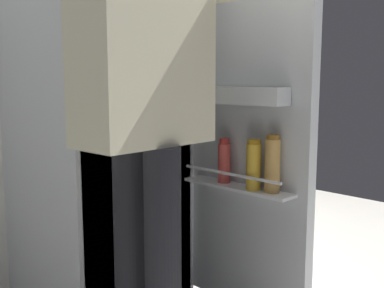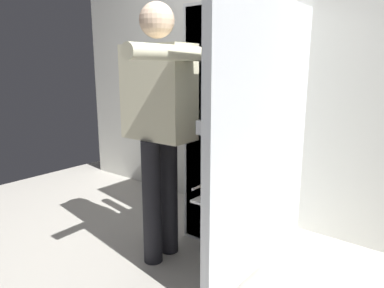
% 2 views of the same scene
% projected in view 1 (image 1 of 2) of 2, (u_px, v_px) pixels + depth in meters
% --- Properties ---
extents(kitchen_wall, '(4.40, 0.10, 2.70)m').
position_uv_depth(kitchen_wall, '(51.00, 11.00, 2.30)').
color(kitchen_wall, silver).
rests_on(kitchen_wall, ground_plane).
extents(refrigerator, '(0.67, 1.25, 1.64)m').
position_uv_depth(refrigerator, '(108.00, 122.00, 2.09)').
color(refrigerator, silver).
rests_on(refrigerator, ground_plane).
extents(person, '(0.55, 0.74, 1.60)m').
position_uv_depth(person, '(147.00, 94.00, 1.48)').
color(person, black).
rests_on(person, ground_plane).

